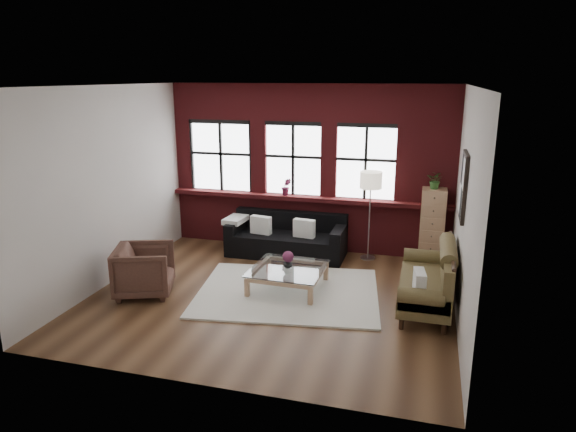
% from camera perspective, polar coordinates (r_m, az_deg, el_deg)
% --- Properties ---
extents(floor, '(5.50, 5.50, 0.00)m').
position_cam_1_polar(floor, '(8.14, -1.82, -8.87)').
color(floor, '#442A19').
rests_on(floor, ground).
extents(ceiling, '(5.50, 5.50, 0.00)m').
position_cam_1_polar(ceiling, '(7.43, -2.03, 14.27)').
color(ceiling, white).
rests_on(ceiling, ground).
extents(wall_back, '(5.50, 0.00, 5.50)m').
position_cam_1_polar(wall_back, '(9.99, 2.35, 5.32)').
color(wall_back, beige).
rests_on(wall_back, ground).
extents(wall_front, '(5.50, 0.00, 5.50)m').
position_cam_1_polar(wall_front, '(5.38, -9.84, -3.73)').
color(wall_front, beige).
rests_on(wall_front, ground).
extents(wall_left, '(0.00, 5.00, 5.00)m').
position_cam_1_polar(wall_left, '(8.83, -19.26, 3.12)').
color(wall_left, beige).
rests_on(wall_left, ground).
extents(wall_right, '(0.00, 5.00, 5.00)m').
position_cam_1_polar(wall_right, '(7.32, 19.12, 0.74)').
color(wall_right, beige).
rests_on(wall_right, ground).
extents(brick_backwall, '(5.50, 0.12, 3.20)m').
position_cam_1_polar(brick_backwall, '(9.93, 2.27, 5.26)').
color(brick_backwall, maroon).
rests_on(brick_backwall, floor).
extents(sill_ledge, '(5.50, 0.30, 0.08)m').
position_cam_1_polar(sill_ledge, '(9.96, 2.11, 2.00)').
color(sill_ledge, maroon).
rests_on(sill_ledge, brick_backwall).
extents(window_left, '(1.38, 0.10, 1.50)m').
position_cam_1_polar(window_left, '(10.47, -7.41, 6.49)').
color(window_left, black).
rests_on(window_left, brick_backwall).
extents(window_mid, '(1.38, 0.10, 1.50)m').
position_cam_1_polar(window_mid, '(9.99, 0.60, 6.20)').
color(window_mid, black).
rests_on(window_mid, brick_backwall).
extents(window_right, '(1.38, 0.10, 1.50)m').
position_cam_1_polar(window_right, '(9.73, 8.64, 5.78)').
color(window_right, black).
rests_on(window_right, brick_backwall).
extents(wall_poster, '(0.05, 0.74, 0.94)m').
position_cam_1_polar(wall_poster, '(7.55, 18.93, 3.15)').
color(wall_poster, black).
rests_on(wall_poster, wall_right).
extents(shag_rug, '(3.10, 2.59, 0.03)m').
position_cam_1_polar(shag_rug, '(8.24, -0.01, -8.45)').
color(shag_rug, beige).
rests_on(shag_rug, floor).
extents(dark_sofa, '(2.22, 0.90, 0.80)m').
position_cam_1_polar(dark_sofa, '(9.78, -0.18, -2.12)').
color(dark_sofa, black).
rests_on(dark_sofa, floor).
extents(pillow_a, '(0.42, 0.20, 0.34)m').
position_cam_1_polar(pillow_a, '(9.77, -3.03, -1.00)').
color(pillow_a, silver).
rests_on(pillow_a, dark_sofa).
extents(pillow_b, '(0.42, 0.19, 0.34)m').
position_cam_1_polar(pillow_b, '(9.54, 1.81, -1.38)').
color(pillow_b, silver).
rests_on(pillow_b, dark_sofa).
extents(vintage_settee, '(0.82, 1.85, 0.99)m').
position_cam_1_polar(vintage_settee, '(7.86, 15.03, -6.44)').
color(vintage_settee, brown).
rests_on(vintage_settee, floor).
extents(pillow_settee, '(0.19, 0.40, 0.34)m').
position_cam_1_polar(pillow_settee, '(7.29, 14.39, -7.21)').
color(pillow_settee, silver).
rests_on(pillow_settee, vintage_settee).
extents(armchair, '(1.11, 1.09, 0.79)m').
position_cam_1_polar(armchair, '(8.37, -15.66, -5.83)').
color(armchair, '#432A21').
rests_on(armchair, floor).
extents(coffee_table, '(1.17, 1.17, 0.38)m').
position_cam_1_polar(coffee_table, '(8.31, 0.01, -6.99)').
color(coffee_table, '#A77D5A').
rests_on(coffee_table, shag_rug).
extents(vase, '(0.17, 0.17, 0.15)m').
position_cam_1_polar(vase, '(8.21, 0.01, -5.28)').
color(vase, '#B2B2B2').
rests_on(vase, coffee_table).
extents(flowers, '(0.18, 0.18, 0.18)m').
position_cam_1_polar(flowers, '(8.17, 0.01, -4.55)').
color(flowers, '#6A2447').
rests_on(flowers, vase).
extents(drawer_chest, '(0.43, 0.43, 1.40)m').
position_cam_1_polar(drawer_chest, '(9.64, 15.71, -1.14)').
color(drawer_chest, '#A77D5A').
rests_on(drawer_chest, floor).
extents(potted_plant_top, '(0.35, 0.34, 0.31)m').
position_cam_1_polar(potted_plant_top, '(9.44, 16.08, 3.84)').
color(potted_plant_top, '#2D5923').
rests_on(potted_plant_top, drawer_chest).
extents(floor_lamp, '(0.40, 0.40, 1.81)m').
position_cam_1_polar(floor_lamp, '(9.57, 9.05, 0.42)').
color(floor_lamp, '#A5A5A8').
rests_on(floor_lamp, floor).
extents(sill_plant, '(0.22, 0.20, 0.34)m').
position_cam_1_polar(sill_plant, '(9.99, -0.19, 3.27)').
color(sill_plant, '#6A2447').
rests_on(sill_plant, sill_ledge).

